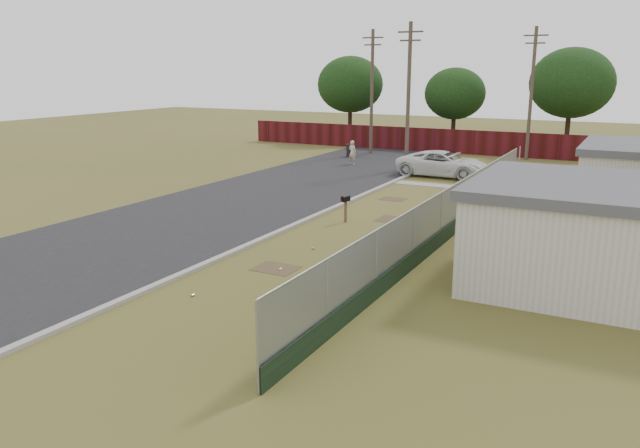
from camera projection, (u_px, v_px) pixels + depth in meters
The scene contains 12 objects.
ground at pixel (361, 236), 24.09m from camera, with size 120.00×120.00×0.00m, color brown.
street at pixel (308, 186), 34.04m from camera, with size 15.10×60.00×0.12m.
chainlink_fence at pixel (449, 219), 23.37m from camera, with size 0.10×27.06×2.02m.
privacy_fence at pixel (422, 140), 48.05m from camera, with size 30.00×0.12×1.80m, color #490F16.
utility_poles at pixel (437, 92), 42.35m from camera, with size 12.60×8.24×9.00m.
horizon_trees at pixel (513, 93), 42.82m from camera, with size 33.32×31.94×7.78m.
fire_hydrant at pixel (300, 323), 14.77m from camera, with size 0.50×0.50×0.94m.
mailbox at pixel (346, 201), 25.97m from camera, with size 0.26×0.50×1.15m.
pickup_truck at pixel (443, 164), 36.98m from camera, with size 2.50×5.42×1.51m, color silver.
pedestrian at pixel (352, 153), 41.47m from camera, with size 0.59×0.39×1.61m, color #CCB196.
trash_bin at pixel (351, 150), 45.20m from camera, with size 0.73×0.72×0.92m.
scattered_litter at pixel (295, 264), 20.45m from camera, with size 2.98×6.49×0.07m.
Camera 1 is at (9.37, -21.34, 6.32)m, focal length 35.00 mm.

